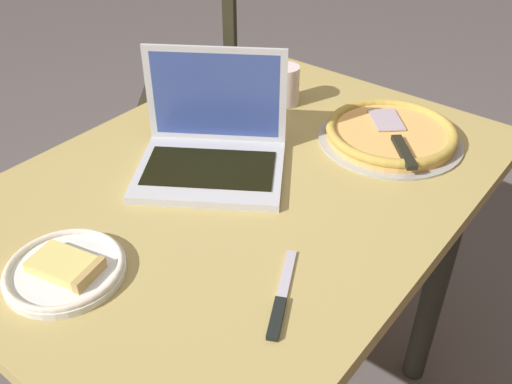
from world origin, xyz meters
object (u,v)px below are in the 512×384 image
Objects in this scene: dining_table at (244,215)px; drink_cup at (285,85)px; pizza_tray at (391,134)px; chair_far at (206,90)px; laptop at (212,146)px; table_knife at (281,301)px; pizza_plate at (65,269)px.

drink_cup reaches higher than dining_table.
pizza_tray is 0.37× the size of chair_far.
pizza_tray is 3.29× the size of drink_cup.
laptop is 2.09× the size of table_knife.
laptop reaches higher than pizza_tray.
pizza_tray is at bearing 72.10° from chair_far.
pizza_tray is (-0.78, 0.23, 0.01)m from pizza_plate.
pizza_plate is at bearing -7.43° from dining_table.
laptop is 0.45m from table_knife.
laptop is at bearing -89.08° from dining_table.
chair_far reaches higher than table_knife.
laptop is 0.36m from drink_cup.
pizza_tray is (-0.35, 0.27, -0.03)m from laptop.
dining_table is at bearing 90.92° from laptop.
laptop is (0.00, -0.09, 0.16)m from dining_table.
pizza_plate is (0.43, 0.03, -0.04)m from laptop.
dining_table is at bearing 172.57° from pizza_plate.
pizza_tray reaches higher than table_knife.
laptop reaches higher than dining_table.
chair_far reaches higher than drink_cup.
pizza_plate is at bearing 6.34° from drink_cup.
pizza_tray is (-0.35, 0.18, 0.13)m from dining_table.
pizza_plate is 0.61× the size of pizza_tray.
pizza_tray is at bearing -169.89° from table_knife.
drink_cup is at bearing -157.77° from dining_table.
pizza_plate is at bearing -16.67° from pizza_tray.
pizza_plate is 0.39m from table_knife.
dining_table is at bearing -26.91° from pizza_tray.
chair_far is (-0.64, -0.63, -0.29)m from laptop.
dining_table is 0.41m from drink_cup.
pizza_tray reaches higher than dining_table.
table_knife is at bearing 48.47° from chair_far.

